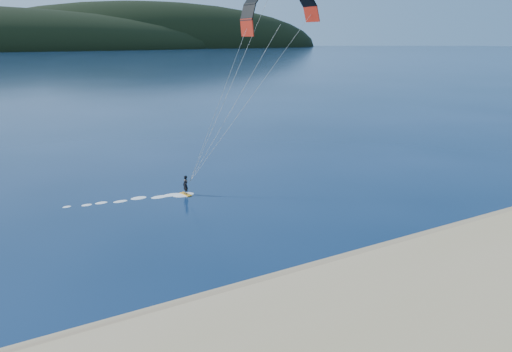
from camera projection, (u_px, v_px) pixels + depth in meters
The scene contains 3 objects.
ground at pixel (311, 326), 24.45m from camera, with size 1800.00×1800.00×0.00m, color #071C38.
wet_sand at pixel (264, 288), 28.17m from camera, with size 220.00×2.50×0.10m.
kitesurfer_near at pixel (275, 31), 42.58m from camera, with size 22.64×6.05×17.59m.
Camera 1 is at (-13.32, -17.13, 13.82)m, focal length 34.47 mm.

